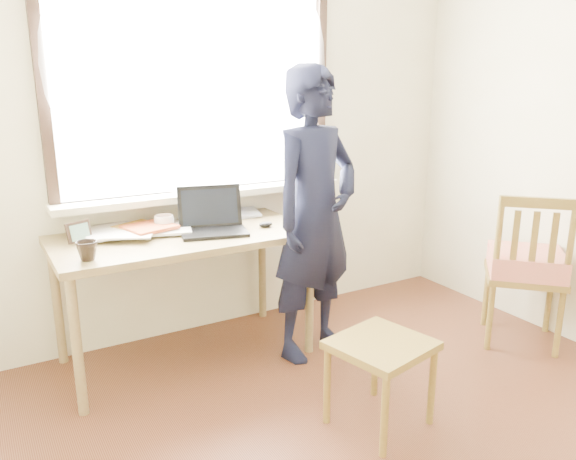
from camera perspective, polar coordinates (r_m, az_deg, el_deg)
room_shell at (r=2.12m, az=13.94°, el=14.89°), size 3.52×4.02×2.61m
desk at (r=3.28m, az=-10.60°, el=-1.75°), size 1.44×0.72×0.77m
laptop at (r=3.27m, az=-7.72°, el=0.89°), size 0.43×0.38×0.25m
mug_white at (r=3.34m, az=-12.48°, el=0.71°), size 0.14×0.14×0.09m
mug_dark at (r=2.90m, az=-19.73°, el=-2.00°), size 0.12×0.12×0.10m
mouse at (r=3.35m, az=-2.29°, el=0.58°), size 0.09×0.06×0.03m
desk_clutter at (r=3.32m, az=-19.88°, el=-0.30°), size 0.89×0.53×0.05m
book_a at (r=3.37m, az=-18.05°, el=-0.13°), size 0.30×0.33×0.03m
book_b at (r=3.66m, az=-6.07°, el=1.67°), size 0.26×0.31×0.02m
picture_frame at (r=3.21m, az=-20.48°, el=-0.33°), size 0.13×0.07×0.11m
work_chair at (r=2.75m, az=9.43°, el=-12.37°), size 0.50×0.49×0.43m
side_chair at (r=3.77m, az=23.02°, el=-3.30°), size 0.62×0.62×0.98m
person at (r=3.27m, az=2.74°, el=1.44°), size 0.70×0.54×1.71m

